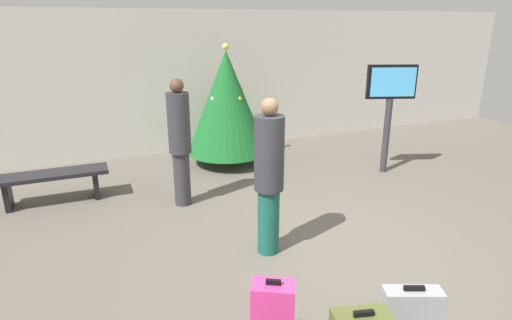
{
  "coord_description": "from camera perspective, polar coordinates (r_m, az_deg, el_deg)",
  "views": [
    {
      "loc": [
        -2.62,
        -3.78,
        2.64
      ],
      "look_at": [
        -0.57,
        1.09,
        0.9
      ],
      "focal_mm": 29.65,
      "sensor_mm": 36.0,
      "label": 1
    }
  ],
  "objects": [
    {
      "name": "traveller_1",
      "position": [
        6.21,
        -10.24,
        2.69
      ],
      "size": [
        0.35,
        0.35,
        1.89
      ],
      "color": "#333338",
      "rests_on": "ground_plane"
    },
    {
      "name": "flight_info_kiosk",
      "position": [
        7.81,
        17.63,
        7.89
      ],
      "size": [
        0.84,
        0.37,
        1.93
      ],
      "color": "#333338",
      "rests_on": "ground_plane"
    },
    {
      "name": "waiting_bench",
      "position": [
        7.07,
        -25.84,
        -2.43
      ],
      "size": [
        1.62,
        0.44,
        0.48
      ],
      "color": "black",
      "rests_on": "ground_plane"
    },
    {
      "name": "back_wall",
      "position": [
        9.15,
        -6.11,
        10.58
      ],
      "size": [
        16.0,
        0.2,
        2.87
      ],
      "primitive_type": "cube",
      "color": "beige",
      "rests_on": "ground_plane"
    },
    {
      "name": "holiday_tree",
      "position": [
        7.99,
        -3.96,
        7.74
      ],
      "size": [
        1.54,
        1.54,
        2.27
      ],
      "color": "#4C3319",
      "rests_on": "ground_plane"
    },
    {
      "name": "ground_plane",
      "position": [
        5.3,
        10.52,
        -11.97
      ],
      "size": [
        16.0,
        16.0,
        0.0
      ],
      "primitive_type": "plane",
      "color": "#665E54"
    },
    {
      "name": "traveller_0",
      "position": [
        4.8,
        1.76,
        -1.94
      ],
      "size": [
        0.45,
        0.45,
        1.86
      ],
      "color": "#19594C",
      "rests_on": "ground_plane"
    }
  ]
}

